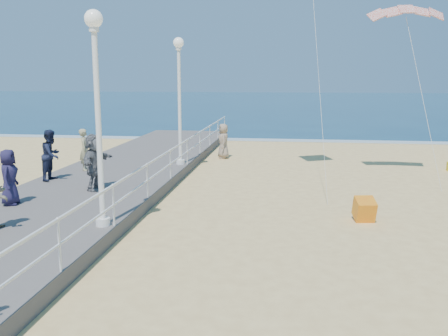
# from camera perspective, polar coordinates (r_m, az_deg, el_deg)

# --- Properties ---
(ground) EXTENTS (160.00, 160.00, 0.00)m
(ground) POSITION_cam_1_polar(r_m,az_deg,el_deg) (12.46, 10.34, -9.23)
(ground) COLOR #E9C87A
(ground) RESTS_ON ground
(ocean) EXTENTS (160.00, 90.00, 0.05)m
(ocean) POSITION_cam_1_polar(r_m,az_deg,el_deg) (76.84, 8.28, 7.37)
(ocean) COLOR #0D324E
(ocean) RESTS_ON ground
(surf_line) EXTENTS (160.00, 1.20, 0.04)m
(surf_line) POSITION_cam_1_polar(r_m,az_deg,el_deg) (32.50, 8.82, 3.12)
(surf_line) COLOR silver
(surf_line) RESTS_ON ground
(boardwalk) EXTENTS (5.00, 44.00, 0.40)m
(boardwalk) POSITION_cam_1_polar(r_m,az_deg,el_deg) (14.16, -21.80, -6.56)
(boardwalk) COLOR slate
(boardwalk) RESTS_ON ground
(railing) EXTENTS (0.05, 42.00, 0.55)m
(railing) POSITION_cam_1_polar(r_m,az_deg,el_deg) (12.87, -12.57, -2.87)
(railing) COLOR white
(railing) RESTS_ON boardwalk
(lamp_post_mid) EXTENTS (0.44, 0.44, 5.32)m
(lamp_post_mid) POSITION_cam_1_polar(r_m,az_deg,el_deg) (12.65, -14.30, 7.87)
(lamp_post_mid) COLOR white
(lamp_post_mid) RESTS_ON boardwalk
(lamp_post_far) EXTENTS (0.44, 0.44, 5.32)m
(lamp_post_far) POSITION_cam_1_polar(r_m,az_deg,el_deg) (21.26, -5.14, 9.13)
(lamp_post_far) COLOR white
(lamp_post_far) RESTS_ON boardwalk
(spectator_4) EXTENTS (0.69, 0.91, 1.66)m
(spectator_4) POSITION_cam_1_polar(r_m,az_deg,el_deg) (15.98, -23.36, -0.97)
(spectator_4) COLOR #1F1B3C
(spectator_4) RESTS_ON boardwalk
(spectator_5) EXTENTS (0.71, 1.80, 1.89)m
(spectator_5) POSITION_cam_1_polar(r_m,az_deg,el_deg) (17.11, -14.62, 0.68)
(spectator_5) COLOR slate
(spectator_5) RESTS_ON boardwalk
(spectator_6) EXTENTS (0.52, 0.68, 1.68)m
(spectator_6) POSITION_cam_1_polar(r_m,az_deg,el_deg) (20.77, -15.61, 2.03)
(spectator_6) COLOR tan
(spectator_6) RESTS_ON boardwalk
(spectator_7) EXTENTS (0.76, 0.94, 1.85)m
(spectator_7) POSITION_cam_1_polar(r_m,az_deg,el_deg) (19.18, -19.12, 1.41)
(spectator_7) COLOR #181D35
(spectator_7) RESTS_ON boardwalk
(beach_walker_c) EXTENTS (0.75, 0.97, 1.77)m
(beach_walker_c) POSITION_cam_1_polar(r_m,az_deg,el_deg) (25.31, -0.07, 3.09)
(beach_walker_c) COLOR gray
(beach_walker_c) RESTS_ON ground
(box_kite) EXTENTS (0.66, 0.79, 0.74)m
(box_kite) POSITION_cam_1_polar(r_m,az_deg,el_deg) (15.04, 15.74, -4.80)
(box_kite) COLOR #E84A0D
(box_kite) RESTS_ON ground
(kite_parafoil) EXTENTS (2.88, 0.94, 0.65)m
(kite_parafoil) POSITION_cam_1_polar(r_m,az_deg,el_deg) (21.39, 20.14, 16.69)
(kite_parafoil) COLOR red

